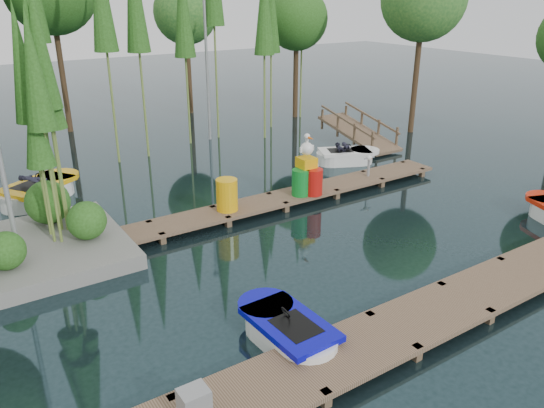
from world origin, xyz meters
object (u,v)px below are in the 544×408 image
boat_yellow_far (39,191)px  drum_cluster (308,176)px  utility_cabinet (194,405)px  boat_blue (288,332)px  yellow_barrel (227,195)px

boat_yellow_far → drum_cluster: bearing=-47.1°
utility_cabinet → drum_cluster: bearing=43.3°
utility_cabinet → drum_cluster: size_ratio=0.28×
boat_blue → yellow_barrel: size_ratio=2.64×
boat_yellow_far → drum_cluster: 8.73m
boat_blue → drum_cluster: 7.51m
boat_blue → utility_cabinet: (-2.49, -1.09, 0.33)m
boat_blue → boat_yellow_far: size_ratio=0.80×
utility_cabinet → yellow_barrel: bearing=57.7°
boat_yellow_far → yellow_barrel: (4.37, -4.71, 0.47)m
yellow_barrel → drum_cluster: 2.86m
boat_yellow_far → utility_cabinet: size_ratio=5.88×
boat_yellow_far → yellow_barrel: size_ratio=3.31×
boat_yellow_far → utility_cabinet: bearing=-103.4°
boat_blue → boat_yellow_far: 10.89m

